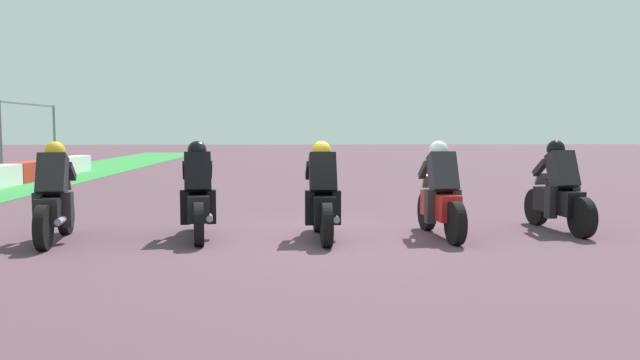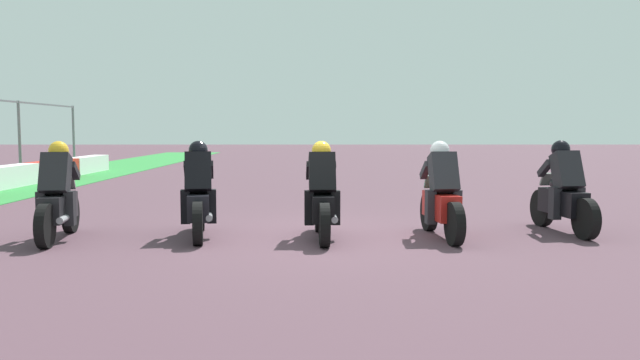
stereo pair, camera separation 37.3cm
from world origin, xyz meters
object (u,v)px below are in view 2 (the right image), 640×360
(rider_lane_b, at_px, (441,198))
(rider_lane_e, at_px, (58,199))
(rider_lane_c, at_px, (322,199))
(rider_lane_a, at_px, (563,195))
(rider_lane_d, at_px, (199,198))

(rider_lane_b, bearing_deg, rider_lane_e, 86.54)
(rider_lane_c, bearing_deg, rider_lane_a, -84.26)
(rider_lane_b, xyz_separation_m, rider_lane_d, (0.06, 3.78, 0.00))
(rider_lane_c, relative_size, rider_lane_e, 1.00)
(rider_lane_e, bearing_deg, rider_lane_c, -96.07)
(rider_lane_d, height_order, rider_lane_e, same)
(rider_lane_d, relative_size, rider_lane_e, 1.00)
(rider_lane_d, bearing_deg, rider_lane_b, -100.06)
(rider_lane_b, relative_size, rider_lane_d, 1.00)
(rider_lane_a, bearing_deg, rider_lane_e, 87.42)
(rider_lane_c, bearing_deg, rider_lane_d, 82.65)
(rider_lane_d, xyz_separation_m, rider_lane_e, (-0.25, 2.10, 0.00))
(rider_lane_b, height_order, rider_lane_e, same)
(rider_lane_b, bearing_deg, rider_lane_c, 87.66)
(rider_lane_d, bearing_deg, rider_lane_c, -103.75)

